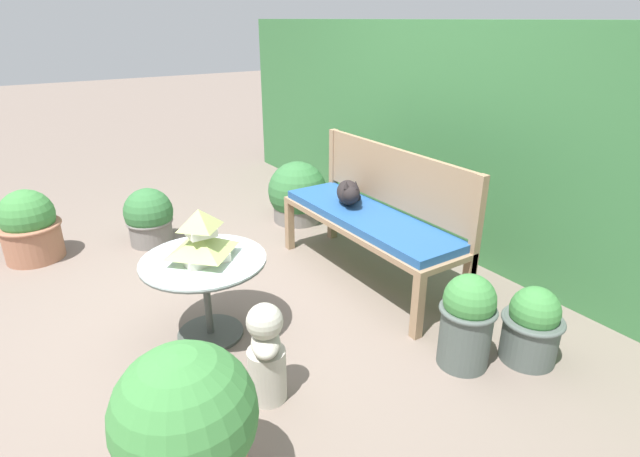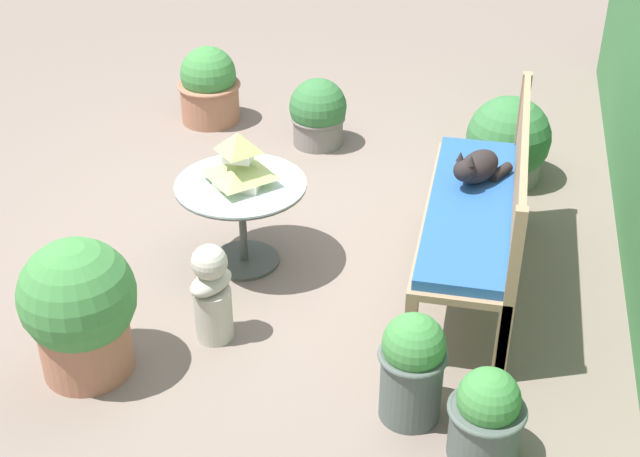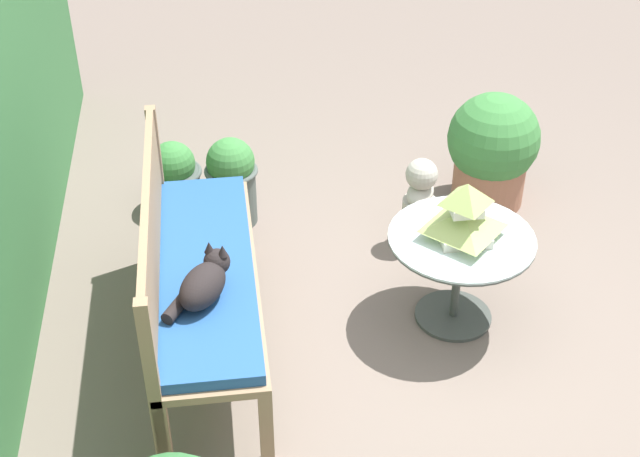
% 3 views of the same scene
% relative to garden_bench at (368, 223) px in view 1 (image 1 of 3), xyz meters
% --- Properties ---
extents(ground, '(30.00, 30.00, 0.00)m').
position_rel_garden_bench_xyz_m(ground, '(-0.22, -1.00, -0.46)').
color(ground, '#75665B').
extents(foliage_hedge_back, '(6.40, 0.77, 1.84)m').
position_rel_garden_bench_xyz_m(foliage_hedge_back, '(-0.22, 1.28, 0.46)').
color(foliage_hedge_back, '#38703D').
rests_on(foliage_hedge_back, ground).
extents(garden_bench, '(1.63, 0.50, 0.53)m').
position_rel_garden_bench_xyz_m(garden_bench, '(0.00, 0.00, 0.00)').
color(garden_bench, '#937556').
rests_on(garden_bench, ground).
extents(bench_backrest, '(1.63, 0.06, 0.98)m').
position_rel_garden_bench_xyz_m(bench_backrest, '(0.00, 0.23, 0.26)').
color(bench_backrest, '#937556').
rests_on(bench_backrest, ground).
extents(cat, '(0.37, 0.34, 0.23)m').
position_rel_garden_bench_xyz_m(cat, '(-0.25, 0.00, 0.16)').
color(cat, black).
rests_on(cat, garden_bench).
extents(patio_table, '(0.75, 0.75, 0.53)m').
position_rel_garden_bench_xyz_m(patio_table, '(0.06, -1.29, -0.04)').
color(patio_table, '#424742').
rests_on(patio_table, ground).
extents(pagoda_birdhouse, '(0.34, 0.34, 0.32)m').
position_rel_garden_bench_xyz_m(pagoda_birdhouse, '(0.06, -1.29, 0.21)').
color(pagoda_birdhouse, silver).
rests_on(pagoda_birdhouse, patio_table).
extents(garden_bust, '(0.30, 0.25, 0.56)m').
position_rel_garden_bench_xyz_m(garden_bust, '(0.76, -1.25, -0.18)').
color(garden_bust, '#B7B2A3').
rests_on(garden_bust, ground).
extents(potted_plant_bench_right, '(0.42, 0.42, 0.50)m').
position_rel_garden_bench_xyz_m(potted_plant_bench_right, '(-1.56, -1.19, -0.22)').
color(potted_plant_bench_right, slate).
rests_on(potted_plant_bench_right, ground).
extents(potted_plant_table_far, '(0.35, 0.35, 0.47)m').
position_rel_garden_bench_xyz_m(potted_plant_table_far, '(1.30, 0.18, -0.23)').
color(potted_plant_table_far, '#4C5651').
rests_on(potted_plant_table_far, ground).
extents(potted_plant_patio_mid, '(0.57, 0.57, 0.59)m').
position_rel_garden_bench_xyz_m(potted_plant_patio_mid, '(-1.32, 0.18, -0.20)').
color(potted_plant_patio_mid, slate).
rests_on(potted_plant_patio_mid, ground).
extents(potted_plant_table_near, '(0.57, 0.57, 0.73)m').
position_rel_garden_bench_xyz_m(potted_plant_table_near, '(1.13, -1.78, -0.08)').
color(potted_plant_table_near, '#9E664C').
rests_on(potted_plant_table_near, ground).
extents(potted_plant_path_edge, '(0.48, 0.48, 0.59)m').
position_rel_garden_bench_xyz_m(potted_plant_path_edge, '(-1.77, -2.09, -0.18)').
color(potted_plant_path_edge, '#9E664C').
rests_on(potted_plant_path_edge, ground).
extents(potted_plant_hedge_corner, '(0.32, 0.32, 0.57)m').
position_rel_garden_bench_xyz_m(potted_plant_hedge_corner, '(1.12, -0.17, -0.16)').
color(potted_plant_hedge_corner, '#4C5651').
rests_on(potted_plant_hedge_corner, ground).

